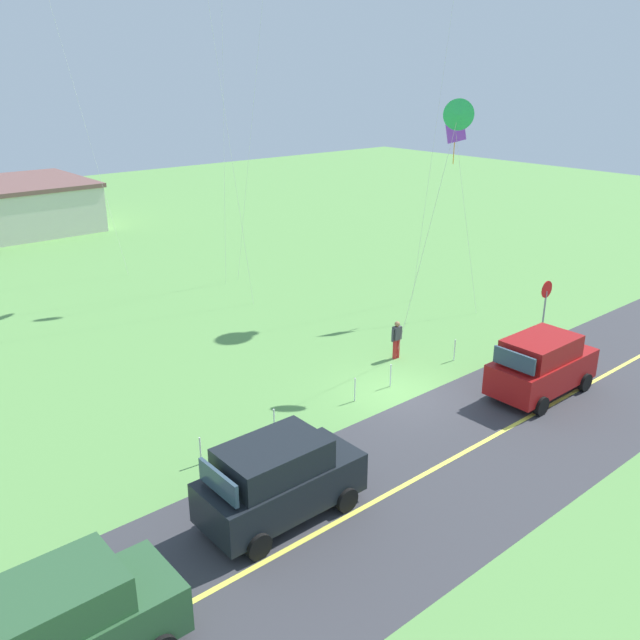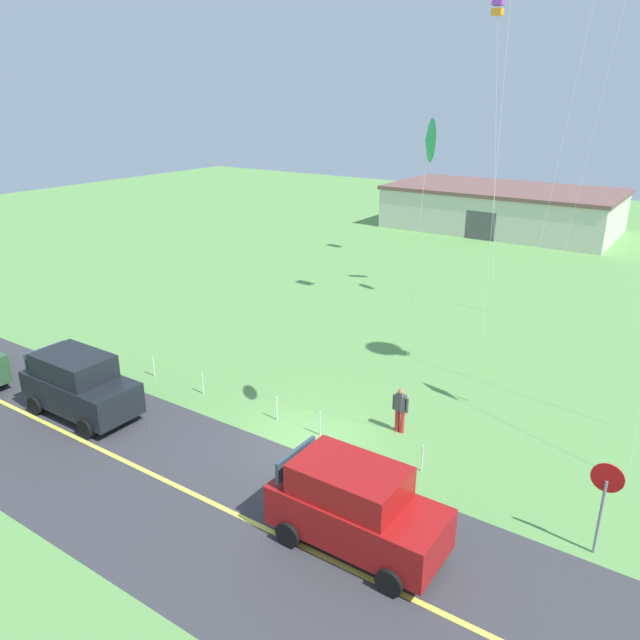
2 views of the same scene
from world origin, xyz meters
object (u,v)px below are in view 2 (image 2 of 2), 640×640
object	(u,v)px
kite_red_low	(428,142)
kite_pink_drift	(498,8)
person_adult_near	(400,409)
warehouse_distant	(502,208)
car_suv_foreground	(355,506)
car_parked_west_near	(79,384)
stop_sign	(605,491)

from	to	relation	value
kite_red_low	kite_pink_drift	xyz separation A→B (m)	(-6.19, 21.72, 5.64)
person_adult_near	warehouse_distant	bearing A→B (deg)	69.40
car_suv_foreground	kite_red_low	bearing A→B (deg)	96.99
kite_red_low	kite_pink_drift	distance (m)	23.28
car_suv_foreground	person_adult_near	distance (m)	5.83
car_parked_west_near	kite_red_low	distance (m)	14.35
person_adult_near	kite_pink_drift	world-z (taller)	kite_pink_drift
car_parked_west_near	stop_sign	distance (m)	16.82
person_adult_near	kite_pink_drift	bearing A→B (deg)	70.04
person_adult_near	kite_pink_drift	xyz separation A→B (m)	(-5.08, 20.25, 14.33)
stop_sign	kite_pink_drift	bearing A→B (deg)	117.34
kite_pink_drift	warehouse_distant	size ratio (longest dim) A/B	0.86
car_suv_foreground	kite_red_low	world-z (taller)	kite_red_low
car_parked_west_near	kite_red_low	bearing A→B (deg)	18.84
stop_sign	kite_red_low	distance (m)	9.61
car_suv_foreground	stop_sign	size ratio (longest dim) A/B	1.72
stop_sign	warehouse_distant	xyz separation A→B (m)	(-14.97, 37.17, -0.05)
car_suv_foreground	kite_pink_drift	xyz separation A→B (m)	(-6.69, 25.85, 14.04)
stop_sign	kite_pink_drift	distance (m)	28.90
car_suv_foreground	kite_pink_drift	distance (m)	30.17
person_adult_near	warehouse_distant	size ratio (longest dim) A/B	0.09
car_parked_west_near	warehouse_distant	world-z (taller)	warehouse_distant
car_parked_west_near	stop_sign	xyz separation A→B (m)	(16.58, 2.73, 0.65)
car_parked_west_near	warehouse_distant	xyz separation A→B (m)	(1.61, 39.90, 0.60)
warehouse_distant	car_parked_west_near	bearing A→B (deg)	-92.32
car_parked_west_near	warehouse_distant	bearing A→B (deg)	87.68
kite_pink_drift	warehouse_distant	xyz separation A→B (m)	(-3.21, 14.42, -13.44)
warehouse_distant	kite_pink_drift	bearing A→B (deg)	-77.46
car_suv_foreground	car_parked_west_near	world-z (taller)	same
kite_pink_drift	car_suv_foreground	bearing A→B (deg)	-75.49
kite_red_low	kite_pink_drift	bearing A→B (deg)	105.89
car_parked_west_near	kite_red_low	xyz separation A→B (m)	(11.01, 3.75, 8.40)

